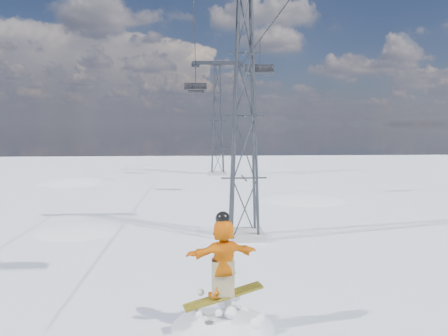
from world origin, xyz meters
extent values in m
plane|color=white|center=(0.00, 0.00, 0.00)|extent=(120.00, 120.00, 0.00)
sphere|color=white|center=(6.00, 18.00, -9.50)|extent=(20.00, 20.00, 20.00)
sphere|color=white|center=(-12.00, 28.00, -10.40)|extent=(22.00, 22.00, 22.00)
cube|color=#999999|center=(0.80, 8.00, 0.15)|extent=(1.80, 1.80, 0.30)
cube|color=#999999|center=(0.80, 33.00, 0.15)|extent=(1.80, 1.80, 0.30)
cube|color=#32353B|center=(0.80, 33.00, 11.25)|extent=(5.00, 0.35, 0.35)
cube|color=#32353B|center=(-1.40, 33.00, 11.05)|extent=(0.80, 0.25, 0.50)
cube|color=#32353B|center=(3.00, 33.00, 11.05)|extent=(0.80, 0.25, 0.50)
cylinder|color=black|center=(-1.40, 19.50, 10.85)|extent=(0.06, 51.00, 0.06)
cylinder|color=black|center=(3.00, 19.50, 10.85)|extent=(0.06, 51.00, 0.06)
cube|color=gold|center=(-0.67, -0.99, 0.94)|extent=(2.00, 0.80, 0.45)
imported|color=orange|center=(-0.67, -0.99, 1.92)|extent=(1.87, 0.93, 1.93)
cube|color=#95865C|center=(-0.67, -0.99, 1.40)|extent=(0.61, 0.52, 0.89)
sphere|color=black|center=(-0.67, -0.99, 2.87)|extent=(0.36, 0.36, 0.36)
cylinder|color=black|center=(3.00, 18.62, 9.75)|extent=(0.08, 0.08, 2.19)
cube|color=black|center=(3.00, 18.62, 8.66)|extent=(1.99, 0.45, 0.08)
cube|color=black|center=(3.00, 18.83, 8.96)|extent=(1.99, 0.06, 0.55)
cylinder|color=black|center=(3.00, 18.37, 8.41)|extent=(1.99, 0.06, 0.06)
cylinder|color=black|center=(3.00, 18.32, 9.01)|extent=(1.99, 0.05, 0.05)
cylinder|color=black|center=(-1.40, 30.79, 9.66)|extent=(0.09, 0.09, 2.38)
cube|color=black|center=(-1.40, 30.79, 8.47)|extent=(2.16, 0.49, 0.09)
cube|color=black|center=(-1.40, 31.03, 8.80)|extent=(2.16, 0.06, 0.59)
cylinder|color=black|center=(-1.40, 30.52, 8.20)|extent=(2.16, 0.06, 0.06)
cylinder|color=black|center=(-1.40, 30.47, 8.85)|extent=(2.16, 0.05, 0.05)
cylinder|color=black|center=(-1.40, 39.42, 9.81)|extent=(0.08, 0.08, 2.08)
cube|color=black|center=(-1.40, 39.42, 8.77)|extent=(1.89, 0.42, 0.08)
cube|color=black|center=(-1.40, 39.62, 9.06)|extent=(1.89, 0.06, 0.52)
cylinder|color=black|center=(-1.40, 39.18, 8.54)|extent=(1.89, 0.06, 0.06)
cylinder|color=black|center=(-1.40, 39.13, 9.10)|extent=(1.89, 0.05, 0.05)
camera|label=1|loc=(-1.29, -11.32, 5.15)|focal=35.00mm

